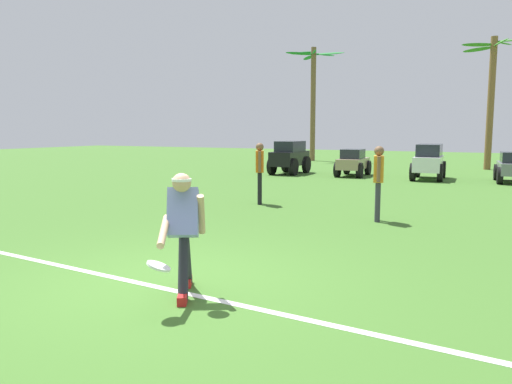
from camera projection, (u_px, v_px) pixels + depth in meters
ground_plane at (168, 282)px, 6.23m from camera, size 80.00×80.00×0.00m
field_line_paint at (157, 287)px, 6.04m from camera, size 27.75×2.49×0.01m
frisbee_thrower at (183, 228)px, 5.61m from camera, size 0.56×1.08×1.42m
frisbee_in_flight at (159, 266)px, 5.07m from camera, size 0.34×0.35×0.11m
teammate_near_sideline at (378, 176)px, 10.26m from camera, size 0.27×0.50×1.56m
teammate_midfield at (260, 167)px, 12.64m from camera, size 0.33×0.47×1.56m
parked_car_slot_a at (290, 156)px, 21.45m from camera, size 1.20×2.37×1.40m
parked_car_slot_b at (353, 162)px, 20.41m from camera, size 1.16×2.23×1.10m
parked_car_slot_c at (429, 160)px, 19.05m from camera, size 1.26×2.45×1.34m
palm_tree_far_left at (313, 93)px, 29.98m from camera, size 3.39×3.00×6.76m
palm_tree_left_of_centre at (492, 91)px, 23.28m from camera, size 3.14×3.23×6.16m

